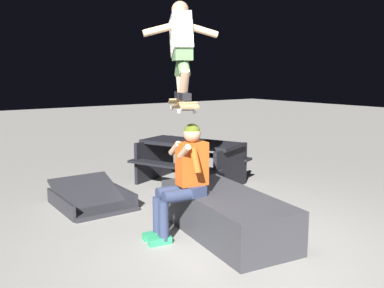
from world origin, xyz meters
TOP-DOWN VIEW (x-y plane):
  - ground_plane at (0.00, 0.00)m, footprint 40.00×40.00m
  - ledge_box_main at (0.27, -0.18)m, footprint 2.00×1.12m
  - person_sitting_on_ledge at (0.50, 0.26)m, footprint 0.60×0.78m
  - skateboard at (0.68, 0.15)m, footprint 1.00×0.62m
  - skater_airborne at (0.73, 0.12)m, footprint 0.62×0.83m
  - kicker_ramp at (2.25, 0.66)m, footprint 1.24×0.97m
  - picnic_table_back at (2.38, -1.22)m, footprint 2.08×1.88m

SIDE VIEW (x-z plane):
  - ground_plane at x=0.00m, z-range 0.00..0.00m
  - kicker_ramp at x=2.25m, z-range -0.15..0.29m
  - ledge_box_main at x=0.27m, z-range 0.00..0.49m
  - picnic_table_back at x=2.38m, z-range 0.12..0.87m
  - person_sitting_on_ledge at x=0.50m, z-range 0.08..1.40m
  - skateboard at x=0.68m, z-range 1.45..1.59m
  - skater_airborne at x=0.73m, z-range 1.65..2.77m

